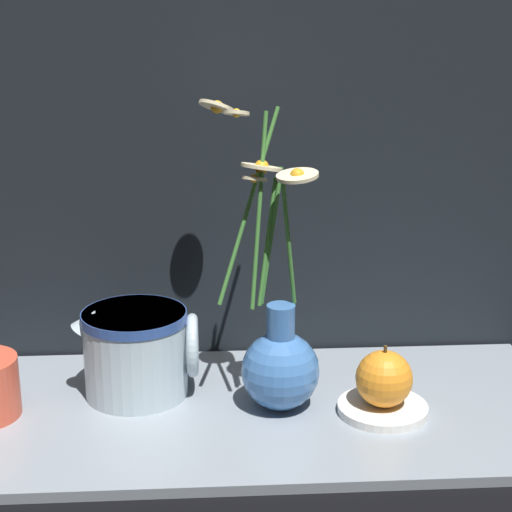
% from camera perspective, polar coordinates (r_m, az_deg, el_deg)
% --- Properties ---
extents(ground_plane, '(6.00, 6.00, 0.00)m').
position_cam_1_polar(ground_plane, '(1.04, -0.69, -10.65)').
color(ground_plane, black).
extents(shelf, '(0.76, 0.34, 0.01)m').
position_cam_1_polar(shelf, '(1.04, -0.69, -10.35)').
color(shelf, gray).
rests_on(shelf, ground_plane).
extents(vase_with_flowers, '(0.15, 0.15, 0.36)m').
position_cam_1_polar(vase_with_flowers, '(1.01, 1.52, -6.45)').
color(vase_with_flowers, '#3F72B7').
rests_on(vase_with_flowers, shelf).
extents(ceramic_pitcher, '(0.15, 0.13, 0.12)m').
position_cam_1_polar(ceramic_pitcher, '(1.05, -7.93, -6.15)').
color(ceramic_pitcher, silver).
rests_on(ceramic_pitcher, shelf).
extents(saucer_plate, '(0.11, 0.11, 0.01)m').
position_cam_1_polar(saucer_plate, '(1.03, 8.44, -10.03)').
color(saucer_plate, white).
rests_on(saucer_plate, shelf).
extents(orange_fruit, '(0.07, 0.07, 0.08)m').
position_cam_1_polar(orange_fruit, '(1.02, 8.53, -8.09)').
color(orange_fruit, orange).
rests_on(orange_fruit, saucer_plate).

